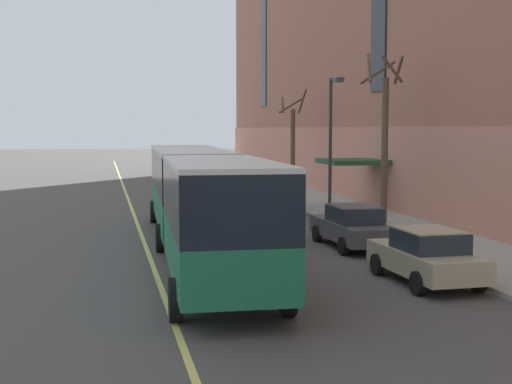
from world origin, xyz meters
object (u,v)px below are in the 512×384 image
at_px(city_bus, 198,194).
at_px(street_tree_far_uptown, 293,143).
at_px(street_lamp, 332,132).
at_px(parked_car_red_3, 242,184).
at_px(street_tree_mid_block, 384,136).
at_px(parked_car_champagne_2, 426,256).
at_px(parked_car_silver_5, 217,174).
at_px(parked_car_champagne_1, 274,196).
at_px(parked_car_darkgray_6, 352,226).

relative_size(city_bus, street_tree_far_uptown, 3.12).
bearing_deg(street_lamp, parked_car_red_3, 98.88).
bearing_deg(street_lamp, street_tree_far_uptown, 82.84).
distance_m(parked_car_red_3, street_tree_mid_block, 15.46).
bearing_deg(parked_car_champagne_2, parked_car_silver_5, 90.18).
xyz_separation_m(street_tree_mid_block, street_lamp, (-1.63, 2.41, 0.20)).
bearing_deg(parked_car_champagne_1, street_tree_mid_block, -62.77).
distance_m(parked_car_champagne_2, parked_car_darkgray_6, 6.15).
bearing_deg(parked_car_silver_5, parked_car_darkgray_6, -89.72).
height_order(parked_car_champagne_1, street_tree_mid_block, street_tree_mid_block).
xyz_separation_m(city_bus, street_tree_far_uptown, (9.02, 20.77, 1.32)).
bearing_deg(parked_car_champagne_1, parked_car_silver_5, 90.24).
relative_size(parked_car_champagne_1, street_lamp, 0.65).
distance_m(city_bus, street_tree_far_uptown, 22.68).
relative_size(parked_car_darkgray_6, street_tree_mid_block, 0.63).
bearing_deg(street_tree_mid_block, city_bus, -150.02).
height_order(parked_car_darkgray_6, street_tree_far_uptown, street_tree_far_uptown).
bearing_deg(city_bus, street_tree_far_uptown, 66.52).
height_order(parked_car_red_3, street_lamp, street_lamp).
relative_size(parked_car_darkgray_6, street_lamp, 0.73).
height_order(parked_car_champagne_2, parked_car_silver_5, same).
xyz_separation_m(city_bus, parked_car_darkgray_6, (5.66, -0.04, -1.27)).
bearing_deg(parked_car_champagne_2, parked_car_champagne_1, 90.12).
xyz_separation_m(parked_car_red_3, street_lamp, (1.92, -12.30, 3.40)).
bearing_deg(street_tree_mid_block, parked_car_silver_5, 97.92).
height_order(parked_car_darkgray_6, street_tree_mid_block, street_tree_mid_block).
relative_size(parked_car_red_3, street_tree_mid_block, 0.56).
relative_size(city_bus, parked_car_darkgray_6, 4.40).
relative_size(parked_car_silver_5, street_tree_far_uptown, 0.69).
bearing_deg(street_tree_far_uptown, street_tree_mid_block, -90.08).
xyz_separation_m(parked_car_silver_5, street_tree_far_uptown, (3.52, -9.53, 2.60)).
height_order(city_bus, parked_car_champagne_1, city_bus).
bearing_deg(city_bus, street_lamp, 45.88).
height_order(city_bus, parked_car_darkgray_6, city_bus).
distance_m(parked_car_silver_5, street_tree_far_uptown, 10.49).
relative_size(parked_car_red_3, street_tree_far_uptown, 0.63).
distance_m(parked_car_red_3, street_tree_far_uptown, 4.50).
xyz_separation_m(parked_car_silver_5, parked_car_darkgray_6, (0.15, -30.34, -0.00)).
xyz_separation_m(city_bus, parked_car_red_3, (5.45, 19.90, -1.28)).
distance_m(parked_car_champagne_2, street_tree_mid_block, 12.30).
bearing_deg(parked_car_silver_5, street_tree_far_uptown, -69.76).
height_order(parked_car_champagne_1, parked_car_silver_5, same).
bearing_deg(street_tree_mid_block, parked_car_champagne_1, 117.23).
distance_m(parked_car_champagne_1, street_tree_mid_block, 8.13).
bearing_deg(parked_car_champagne_1, parked_car_darkgray_6, -89.65).
bearing_deg(street_lamp, parked_car_champagne_2, -97.22).
height_order(city_bus, street_tree_far_uptown, street_tree_far_uptown).
bearing_deg(parked_car_champagne_2, parked_car_darkgray_6, 89.67).
distance_m(city_bus, street_lamp, 10.80).
xyz_separation_m(city_bus, parked_car_champagne_2, (5.62, -6.19, -1.28)).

